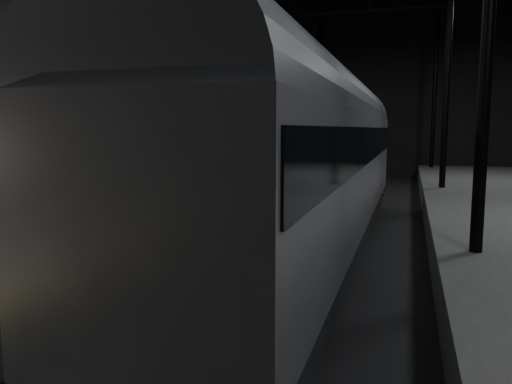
% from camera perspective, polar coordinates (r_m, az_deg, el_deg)
% --- Properties ---
extents(ground, '(44.00, 44.00, 0.00)m').
position_cam_1_polar(ground, '(15.71, 7.93, -5.91)').
color(ground, black).
rests_on(ground, ground).
extents(platform_left, '(9.00, 43.80, 1.00)m').
position_cam_1_polar(platform_left, '(18.33, -15.88, -2.64)').
color(platform_left, '#4F4F4C').
rests_on(platform_left, ground).
extents(tactile_strip, '(0.50, 43.80, 0.01)m').
position_cam_1_polar(tactile_strip, '(16.34, -3.33, -1.76)').
color(tactile_strip, olive).
rests_on(tactile_strip, platform_left).
extents(track, '(2.40, 43.00, 0.24)m').
position_cam_1_polar(track, '(15.70, 7.93, -5.67)').
color(track, '#3F3328').
rests_on(track, ground).
extents(train, '(2.91, 19.41, 5.19)m').
position_cam_1_polar(train, '(13.70, 7.03, 4.41)').
color(train, '#9D9FA4').
rests_on(train, ground).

